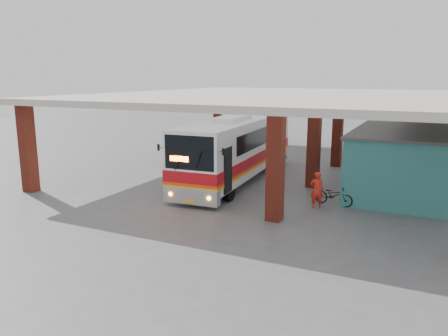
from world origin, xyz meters
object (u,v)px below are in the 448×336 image
motorcycle (334,195)px  red_chair (356,166)px  pedestrian (317,190)px  coach_bus (238,148)px

motorcycle → red_chair: size_ratio=2.20×
pedestrian → red_chair: size_ratio=2.03×
pedestrian → motorcycle: bearing=-155.3°
pedestrian → red_chair: 8.17m
pedestrian → red_chair: bearing=-117.5°
coach_bus → pedestrian: size_ratio=7.74×
motorcycle → coach_bus: bearing=73.5°
motorcycle → red_chair: 7.44m
motorcycle → pedestrian: (-0.60, -0.71, 0.35)m
pedestrian → red_chair: pedestrian is taller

